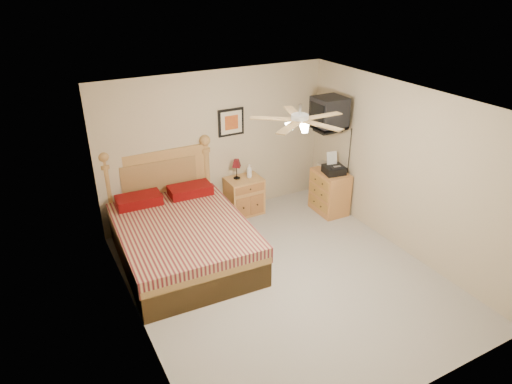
{
  "coord_description": "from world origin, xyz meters",
  "views": [
    {
      "loc": [
        -2.82,
        -4.39,
        3.9
      ],
      "look_at": [
        0.03,
        0.9,
        0.96
      ],
      "focal_mm": 32.0,
      "sensor_mm": 36.0,
      "label": 1
    }
  ],
  "objects": [
    {
      "name": "wall_back",
      "position": [
        0.0,
        2.25,
        1.25
      ],
      "size": [
        4.0,
        0.04,
        2.5
      ],
      "primitive_type": "cube",
      "color": "#BBAA8A",
      "rests_on": "ground"
    },
    {
      "name": "wall_right",
      "position": [
        2.0,
        0.0,
        1.25
      ],
      "size": [
        0.04,
        4.5,
        2.5
      ],
      "primitive_type": "cube",
      "color": "#BBAA8A",
      "rests_on": "ground"
    },
    {
      "name": "wall_left",
      "position": [
        -2.0,
        0.0,
        1.25
      ],
      "size": [
        0.04,
        4.5,
        2.5
      ],
      "primitive_type": "cube",
      "color": "#BBAA8A",
      "rests_on": "ground"
    },
    {
      "name": "wall_tv",
      "position": [
        1.75,
        1.34,
        1.81
      ],
      "size": [
        0.56,
        0.46,
        0.58
      ],
      "primitive_type": null,
      "color": "black",
      "rests_on": "wall_right"
    },
    {
      "name": "framed_picture",
      "position": [
        0.27,
        2.23,
        1.62
      ],
      "size": [
        0.46,
        0.04,
        0.46
      ],
      "primitive_type": "cube",
      "color": "black",
      "rests_on": "wall_back"
    },
    {
      "name": "fax_machine",
      "position": [
        1.73,
        1.26,
        0.94
      ],
      "size": [
        0.39,
        0.41,
        0.35
      ],
      "primitive_type": null,
      "rotation": [
        0.0,
        0.0,
        -0.18
      ],
      "color": "black",
      "rests_on": "dresser"
    },
    {
      "name": "wall_front",
      "position": [
        0.0,
        -2.25,
        1.25
      ],
      "size": [
        4.0,
        0.04,
        2.5
      ],
      "primitive_type": "cube",
      "color": "#BBAA8A",
      "rests_on": "ground"
    },
    {
      "name": "dresser",
      "position": [
        1.73,
        1.33,
        0.38
      ],
      "size": [
        0.47,
        0.66,
        0.76
      ],
      "primitive_type": "cube",
      "rotation": [
        0.0,
        0.0,
        -0.03
      ],
      "color": "#B87837",
      "rests_on": "ground"
    },
    {
      "name": "magazine_upper",
      "position": [
        1.71,
        1.59,
        0.8
      ],
      "size": [
        0.26,
        0.31,
        0.02
      ],
      "primitive_type": "imported",
      "rotation": [
        0.0,
        0.0,
        0.3
      ],
      "color": "gray",
      "rests_on": "magazine_lower"
    },
    {
      "name": "table_lamp",
      "position": [
        0.28,
        2.07,
        0.83
      ],
      "size": [
        0.22,
        0.22,
        0.35
      ],
      "primitive_type": null,
      "rotation": [
        0.0,
        0.0,
        0.16
      ],
      "color": "#5A0F14",
      "rests_on": "nightstand"
    },
    {
      "name": "ceiling",
      "position": [
        0.0,
        0.0,
        2.5
      ],
      "size": [
        4.0,
        4.5,
        0.04
      ],
      "primitive_type": "cube",
      "color": "white",
      "rests_on": "ground"
    },
    {
      "name": "lotion_bottle",
      "position": [
        0.49,
        2.01,
        0.78
      ],
      "size": [
        0.12,
        0.12,
        0.24
      ],
      "primitive_type": "imported",
      "rotation": [
        0.0,
        0.0,
        0.4
      ],
      "color": "white",
      "rests_on": "nightstand"
    },
    {
      "name": "magazine_lower",
      "position": [
        1.7,
        1.57,
        0.78
      ],
      "size": [
        0.21,
        0.27,
        0.02
      ],
      "primitive_type": "imported",
      "rotation": [
        0.0,
        0.0,
        0.07
      ],
      "color": "#B5A695",
      "rests_on": "dresser"
    },
    {
      "name": "ceiling_fan",
      "position": [
        0.0,
        -0.2,
        2.36
      ],
      "size": [
        1.14,
        1.14,
        0.28
      ],
      "primitive_type": null,
      "color": "white",
      "rests_on": "ceiling"
    },
    {
      "name": "bed",
      "position": [
        -1.07,
        1.12,
        0.74
      ],
      "size": [
        1.85,
        2.37,
        1.48
      ],
      "primitive_type": null,
      "rotation": [
        0.0,
        0.0,
        -0.04
      ],
      "color": "#AD8348",
      "rests_on": "ground"
    },
    {
      "name": "nightstand",
      "position": [
        0.38,
        2.0,
        0.33
      ],
      "size": [
        0.61,
        0.46,
        0.66
      ],
      "primitive_type": "cube",
      "rotation": [
        0.0,
        0.0,
        0.0
      ],
      "color": "#B6754C",
      "rests_on": "ground"
    },
    {
      "name": "floor",
      "position": [
        0.0,
        0.0,
        0.0
      ],
      "size": [
        4.5,
        4.5,
        0.0
      ],
      "primitive_type": "plane",
      "color": "#A09B91",
      "rests_on": "ground"
    }
  ]
}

